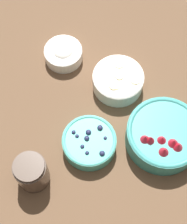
% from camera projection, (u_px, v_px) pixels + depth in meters
% --- Properties ---
extents(ground_plane, '(4.00, 4.00, 0.00)m').
position_uv_depth(ground_plane, '(89.00, 136.00, 1.09)').
color(ground_plane, brown).
extents(bowl_strawberries, '(0.21, 0.21, 0.09)m').
position_uv_depth(bowl_strawberries, '(164.00, 135.00, 1.05)').
color(bowl_strawberries, teal).
rests_on(bowl_strawberries, ground_plane).
extents(bowl_blueberries, '(0.15, 0.15, 0.06)m').
position_uv_depth(bowl_blueberries, '(89.00, 142.00, 1.05)').
color(bowl_blueberries, '#47AD9E').
rests_on(bowl_blueberries, ground_plane).
extents(bowl_bananas, '(0.15, 0.15, 0.06)m').
position_uv_depth(bowl_bananas, '(118.00, 80.00, 1.13)').
color(bowl_bananas, silver).
rests_on(bowl_bananas, ground_plane).
extents(bowl_cream, '(0.12, 0.12, 0.06)m').
position_uv_depth(bowl_cream, '(63.00, 53.00, 1.18)').
color(bowl_cream, white).
rests_on(bowl_cream, ground_plane).
extents(jar_chocolate, '(0.09, 0.09, 0.11)m').
position_uv_depth(jar_chocolate, '(32.00, 172.00, 0.99)').
color(jar_chocolate, '#4C3D33').
rests_on(jar_chocolate, ground_plane).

